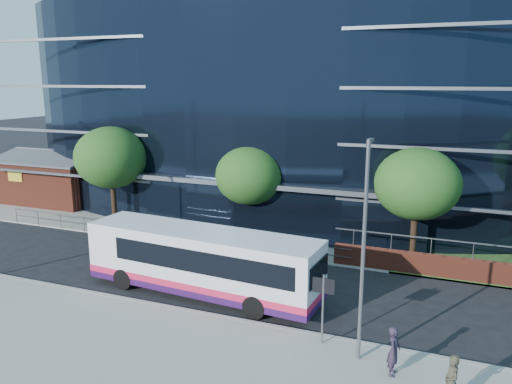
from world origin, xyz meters
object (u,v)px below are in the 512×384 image
at_px(street_sign, 323,294).
at_px(tree_far_a, 111,158).
at_px(brick_pavilion, 58,178).
at_px(streetlight_east, 364,246).
at_px(pedestrian_b, 451,381).
at_px(tree_far_c, 417,184).
at_px(pedestrian, 394,351).
at_px(tree_far_b, 250,176).
at_px(city_bus, 204,261).

bearing_deg(street_sign, tree_far_a, 148.83).
relative_size(brick_pavilion, streetlight_east, 1.08).
bearing_deg(pedestrian_b, streetlight_east, -138.99).
relative_size(street_sign, pedestrian_b, 1.60).
distance_m(brick_pavilion, street_sign, 30.49).
xyz_separation_m(street_sign, pedestrian_b, (4.62, -2.32, -1.13)).
xyz_separation_m(tree_far_a, tree_far_c, (20.00, 0.00, -0.33)).
height_order(brick_pavilion, pedestrian, brick_pavilion).
xyz_separation_m(brick_pavilion, tree_far_c, (29.00, -4.50, 2.60)).
height_order(street_sign, tree_far_c, tree_far_c).
distance_m(tree_far_a, pedestrian, 23.75).
bearing_deg(tree_far_b, street_sign, -55.92).
height_order(brick_pavilion, city_bus, brick_pavilion).
bearing_deg(streetlight_east, city_bus, 157.87).
distance_m(tree_far_b, city_bus, 8.90).
distance_m(tree_far_b, streetlight_east, 14.74).
distance_m(street_sign, pedestrian_b, 5.29).
distance_m(tree_far_c, city_bus, 12.29).
relative_size(tree_far_b, tree_far_c, 0.93).
xyz_separation_m(tree_far_a, pedestrian, (20.27, -11.76, -3.84)).
xyz_separation_m(city_bus, pedestrian, (9.19, -3.80, -0.64)).
distance_m(pedestrian, pedestrian_b, 2.17).
height_order(street_sign, tree_far_a, tree_far_a).
distance_m(tree_far_c, streetlight_east, 11.22).
xyz_separation_m(tree_far_b, tree_far_c, (10.00, -0.50, 0.33)).
height_order(streetlight_east, city_bus, streetlight_east).
bearing_deg(tree_far_b, streetlight_east, -52.37).
distance_m(street_sign, tree_far_b, 13.54).
bearing_deg(tree_far_a, pedestrian, -30.11).
height_order(brick_pavilion, streetlight_east, streetlight_east).
bearing_deg(street_sign, tree_far_c, 76.71).
bearing_deg(brick_pavilion, tree_far_a, -26.55).
bearing_deg(city_bus, pedestrian, -18.05).
bearing_deg(pedestrian, pedestrian_b, -117.57).
bearing_deg(street_sign, city_bus, 157.70).
height_order(tree_far_c, pedestrian_b, tree_far_c).
relative_size(tree_far_a, streetlight_east, 0.87).
bearing_deg(tree_far_c, pedestrian_b, -80.69).
relative_size(tree_far_a, pedestrian, 3.98).
xyz_separation_m(tree_far_c, streetlight_east, (-1.00, -11.17, -0.10)).
relative_size(street_sign, streetlight_east, 0.35).
xyz_separation_m(brick_pavilion, pedestrian, (29.27, -16.25, -0.91)).
height_order(tree_far_b, pedestrian_b, tree_far_b).
distance_m(street_sign, streetlight_east, 2.80).
height_order(city_bus, pedestrian_b, city_bus).
bearing_deg(pedestrian, streetlight_east, 69.94).
height_order(street_sign, city_bus, city_bus).
height_order(tree_far_a, tree_far_c, tree_far_a).
relative_size(tree_far_b, city_bus, 0.51).
height_order(city_bus, pedestrian, city_bus).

